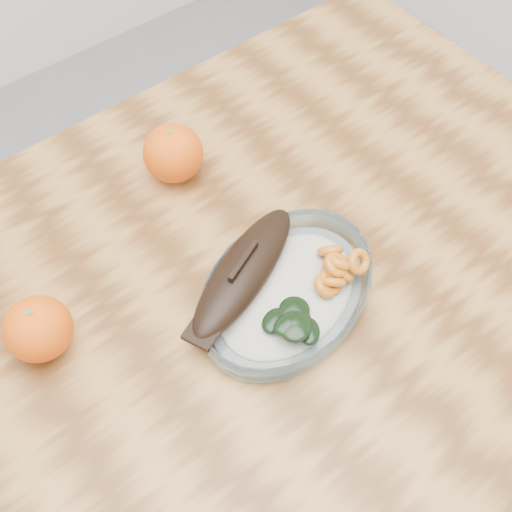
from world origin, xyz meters
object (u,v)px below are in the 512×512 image
Objects in this scene: plated_meal at (285,289)px; orange_right at (173,153)px; orange_left at (38,329)px; dining_table at (230,357)px.

orange_right is at bearing 73.28° from plated_meal.
plated_meal and orange_left have the same top height.
dining_table is 2.19× the size of plated_meal.
plated_meal is 6.77× the size of orange_right.
orange_right is (0.26, 0.13, 0.00)m from orange_left.
orange_right is at bearing 25.62° from orange_left.
dining_table is 0.14m from plated_meal.
plated_meal is 7.20× the size of orange_left.
dining_table is at bearing 152.09° from plated_meal.
plated_meal is at bearing -12.99° from dining_table.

